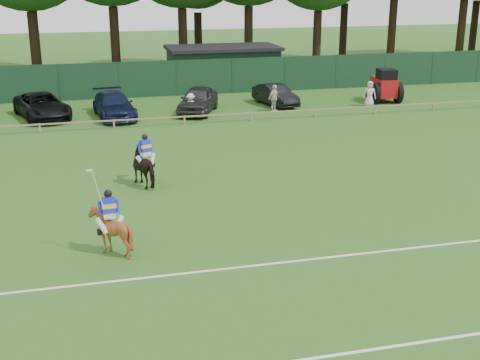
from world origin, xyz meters
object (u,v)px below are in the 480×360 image
object	(u,v)px
horse_chestnut	(110,231)
estate_black	(275,95)
utility_shed	(223,66)
suv_black	(42,106)
spectator_right	(370,94)
sedan_navy	(114,105)
spectator_left	(191,106)
hatch_grey	(198,100)
horse_dark	(146,166)
tractor	(385,86)
spectator_mid	(274,98)

from	to	relation	value
horse_chestnut	estate_black	size ratio (longest dim) A/B	0.37
utility_shed	estate_black	bearing A→B (deg)	-77.72
suv_black	spectator_right	size ratio (longest dim) A/B	3.22
sedan_navy	spectator_left	bearing A→B (deg)	-21.60
spectator_right	utility_shed	xyz separation A→B (m)	(-7.54, 9.88, 0.71)
hatch_grey	horse_dark	bearing A→B (deg)	-85.93
sedan_navy	spectator_right	distance (m)	16.34
spectator_right	estate_black	bearing A→B (deg)	178.68
sedan_navy	spectator_left	distance (m)	4.62
hatch_grey	tractor	distance (m)	12.84
suv_black	sedan_navy	bearing A→B (deg)	-28.09
hatch_grey	spectator_left	xyz separation A→B (m)	(-0.68, -1.29, -0.07)
sedan_navy	hatch_grey	distance (m)	5.14
suv_black	estate_black	distance (m)	14.70
estate_black	utility_shed	bearing A→B (deg)	89.44
horse_dark	tractor	xyz separation A→B (m)	(17.52, 13.86, 0.26)
spectator_left	tractor	xyz separation A→B (m)	(13.52, 1.68, 0.32)
spectator_left	spectator_right	distance (m)	11.87
horse_chestnut	spectator_left	bearing A→B (deg)	-110.67
hatch_grey	spectator_mid	size ratio (longest dim) A/B	2.81
suv_black	utility_shed	distance (m)	15.40
utility_shed	spectator_left	bearing A→B (deg)	-112.74
sedan_navy	utility_shed	xyz separation A→B (m)	(8.79, 9.11, 0.80)
horse_dark	estate_black	world-z (taller)	horse_dark
utility_shed	tractor	xyz separation A→B (m)	(9.19, -8.64, -0.48)
horse_dark	spectator_right	world-z (taller)	spectator_right
hatch_grey	spectator_left	bearing A→B (deg)	-94.69
horse_dark	utility_shed	bearing A→B (deg)	-133.95
suv_black	hatch_grey	size ratio (longest dim) A/B	1.13
spectator_right	horse_chestnut	bearing A→B (deg)	-115.70
sedan_navy	spectator_right	size ratio (longest dim) A/B	3.07
spectator_mid	suv_black	bearing A→B (deg)	139.97
hatch_grey	spectator_left	distance (m)	1.46
estate_black	utility_shed	xyz separation A→B (m)	(-1.73, 7.95, 0.86)
estate_black	tractor	world-z (taller)	tractor
sedan_navy	tractor	world-z (taller)	tractor
spectator_left	spectator_right	xyz separation A→B (m)	(11.86, 0.45, 0.09)
spectator_right	spectator_left	bearing A→B (deg)	-160.79
horse_chestnut	utility_shed	distance (m)	30.75
spectator_mid	hatch_grey	bearing A→B (deg)	136.32
utility_shed	horse_dark	bearing A→B (deg)	-110.32
spectator_left	utility_shed	size ratio (longest dim) A/B	0.17
tractor	estate_black	bearing A→B (deg)	-178.63
spectator_left	utility_shed	distance (m)	11.22
hatch_grey	suv_black	bearing A→B (deg)	-161.42
tractor	horse_dark	bearing A→B (deg)	-134.99
horse_dark	sedan_navy	distance (m)	13.39
estate_black	spectator_right	distance (m)	6.12
estate_black	spectator_left	xyz separation A→B (m)	(-6.06, -2.38, 0.06)
spectator_right	horse_dark	bearing A→B (deg)	-124.45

